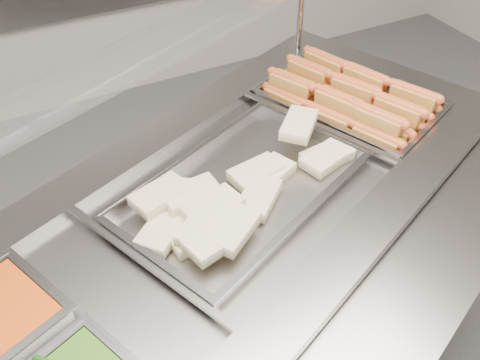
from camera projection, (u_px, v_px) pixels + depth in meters
name	position (u px, v px, depth m)	size (l,w,h in m)	color
steam_counter	(230.00, 297.00, 1.82)	(2.16, 1.57, 0.94)	gray
tray_rail	(396.00, 309.00, 1.29)	(1.84, 1.06, 0.05)	gray
sneeze_guard	(158.00, 48.00, 1.37)	(1.71, 0.96, 0.46)	#BABABF
pan_hotdogs	(348.00, 109.00, 1.92)	(0.55, 0.67, 0.10)	gray
pan_wraps	(242.00, 191.00, 1.57)	(0.82, 0.66, 0.07)	gray
hotdogs_in_buns	(350.00, 98.00, 1.87)	(0.49, 0.59, 0.12)	#97621F
tortilla_wraps	(236.00, 194.00, 1.50)	(0.74, 0.45, 0.10)	tan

